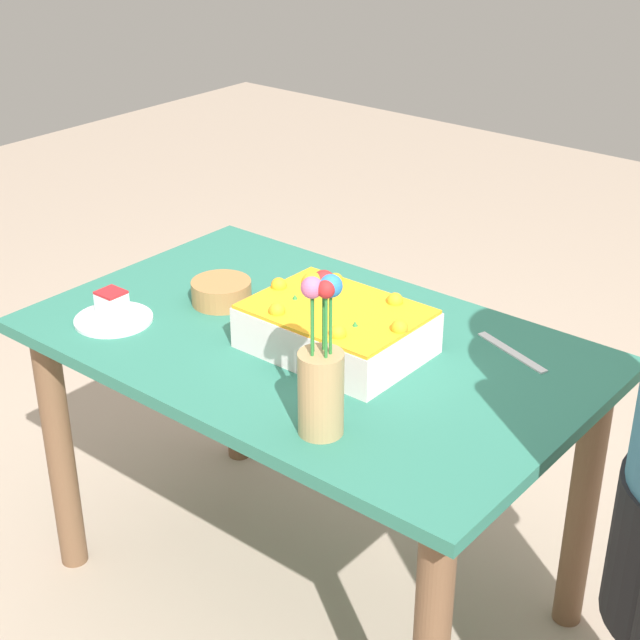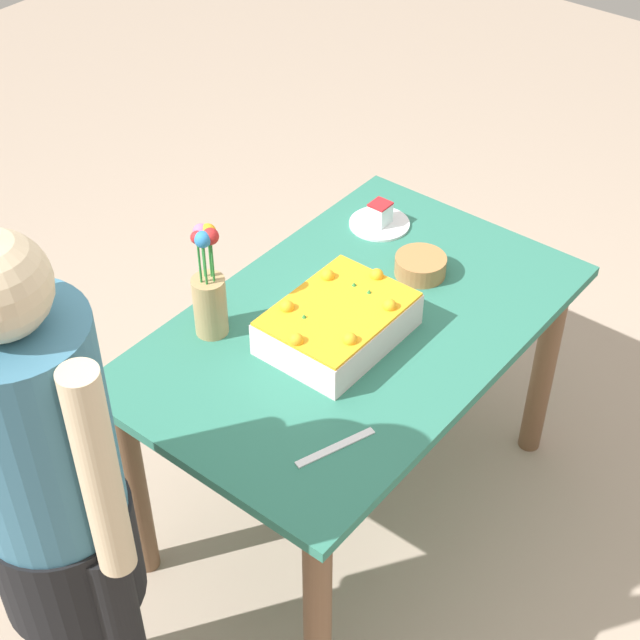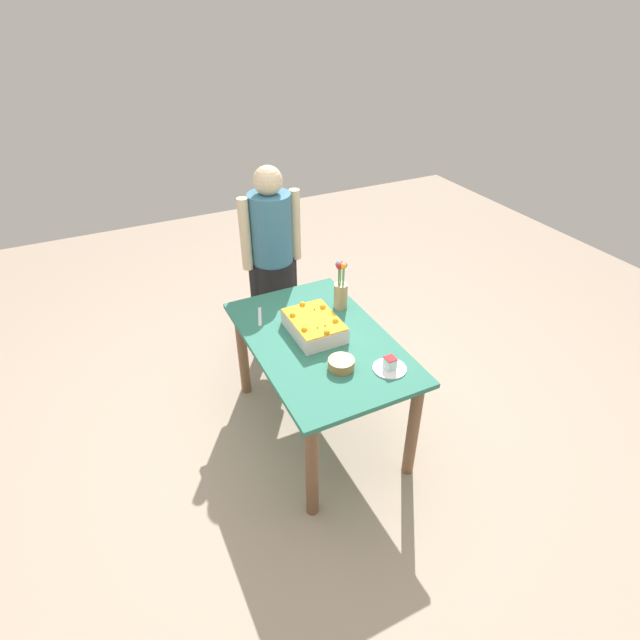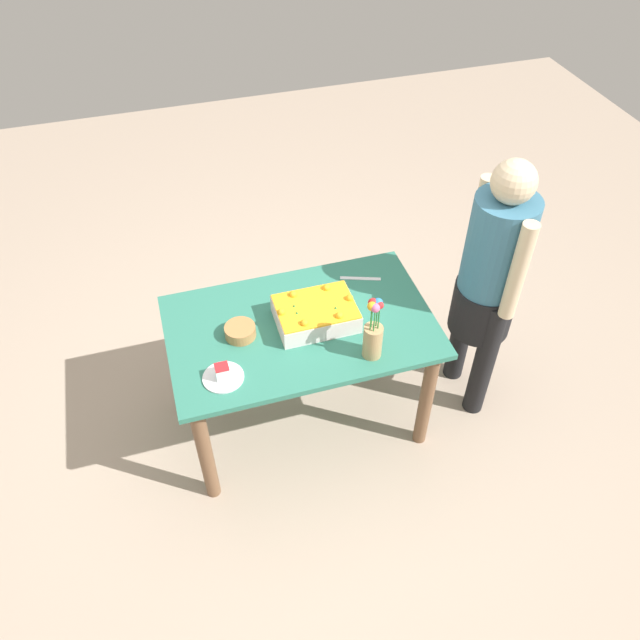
# 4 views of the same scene
# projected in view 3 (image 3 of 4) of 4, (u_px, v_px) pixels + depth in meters

# --- Properties ---
(ground_plane) EXTENTS (8.00, 8.00, 0.00)m
(ground_plane) POSITION_uv_depth(u_px,v_px,m) (320.00, 427.00, 3.35)
(ground_plane) COLOR tan
(dining_table) EXTENTS (1.27, 0.79, 0.73)m
(dining_table) POSITION_uv_depth(u_px,v_px,m) (320.00, 356.00, 3.02)
(dining_table) COLOR #307661
(dining_table) RESTS_ON ground_plane
(sheet_cake) EXTENTS (0.38, 0.28, 0.13)m
(sheet_cake) POSITION_uv_depth(u_px,v_px,m) (314.00, 325.00, 2.97)
(sheet_cake) COLOR white
(sheet_cake) RESTS_ON dining_table
(serving_plate_with_slice) EXTENTS (0.18, 0.18, 0.08)m
(serving_plate_with_slice) POSITION_uv_depth(u_px,v_px,m) (390.00, 366.00, 2.70)
(serving_plate_with_slice) COLOR white
(serving_plate_with_slice) RESTS_ON dining_table
(cake_knife) EXTENTS (0.20, 0.09, 0.00)m
(cake_knife) POSITION_uv_depth(u_px,v_px,m) (260.00, 316.00, 3.14)
(cake_knife) COLOR silver
(cake_knife) RESTS_ON dining_table
(flower_vase) EXTENTS (0.09, 0.09, 0.33)m
(flower_vase) POSITION_uv_depth(u_px,v_px,m) (341.00, 290.00, 3.16)
(flower_vase) COLOR tan
(flower_vase) RESTS_ON dining_table
(fruit_bowl) EXTENTS (0.15, 0.15, 0.06)m
(fruit_bowl) POSITION_uv_depth(u_px,v_px,m) (341.00, 364.00, 2.71)
(fruit_bowl) COLOR #B37B46
(fruit_bowl) RESTS_ON dining_table
(person_standing) EXTENTS (0.31, 0.45, 1.49)m
(person_standing) POSITION_uv_depth(u_px,v_px,m) (272.00, 254.00, 3.60)
(person_standing) COLOR black
(person_standing) RESTS_ON ground_plane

